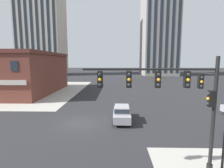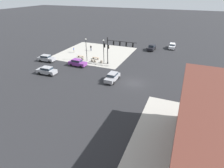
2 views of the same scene
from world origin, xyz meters
name	(u,v)px [view 1 (image 1 of 2)]	position (x,y,z in m)	size (l,w,h in m)	color
ground_plane	(80,123)	(0.00, 0.00, 0.00)	(320.00, 320.00, 0.00)	#262628
sidewalk_far_corner	(9,90)	(-20.00, 20.00, 0.00)	(32.00, 32.00, 0.02)	#A8A399
traffic_signal_main	(180,95)	(7.26, -7.61, 4.48)	(7.35, 2.09, 6.63)	black
car_cross_eastbound	(122,113)	(4.33, 0.71, 0.92)	(1.96, 4.43, 1.68)	#99999E
residential_tower_skyline_left	(41,10)	(-31.15, 65.44, 29.95)	(19.80, 15.53, 59.86)	#B2A899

